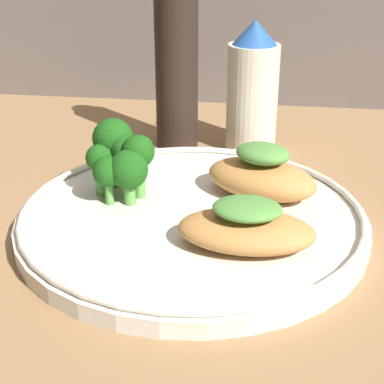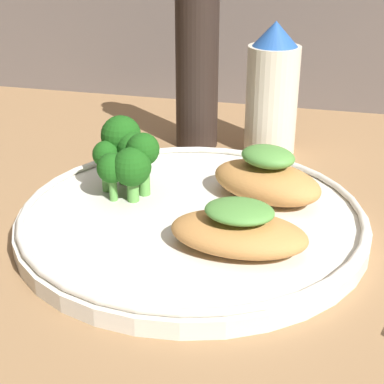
{
  "view_description": "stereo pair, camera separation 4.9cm",
  "coord_description": "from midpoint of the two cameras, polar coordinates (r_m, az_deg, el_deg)",
  "views": [
    {
      "loc": [
        6.08,
        -43.54,
        24.24
      ],
      "look_at": [
        0.0,
        0.0,
        3.4
      ],
      "focal_mm": 55.0,
      "sensor_mm": 36.0,
      "label": 1
    },
    {
      "loc": [
        10.85,
        -42.6,
        24.24
      ],
      "look_at": [
        0.0,
        0.0,
        3.4
      ],
      "focal_mm": 55.0,
      "sensor_mm": 36.0,
      "label": 2
    }
  ],
  "objects": [
    {
      "name": "ground_plane",
      "position": [
        0.5,
        -2.77,
        -4.08
      ],
      "size": [
        180.0,
        180.0,
        1.0
      ],
      "primitive_type": "cube",
      "color": "#936D47"
    },
    {
      "name": "broccoli_bunch",
      "position": [
        0.52,
        -9.65,
        3.39
      ],
      "size": [
        6.17,
        6.87,
        6.55
      ],
      "color": "#569942",
      "rests_on": "plate"
    },
    {
      "name": "pepper_grinder",
      "position": [
        0.66,
        -3.66,
        11.93
      ],
      "size": [
        4.74,
        4.74,
        19.65
      ],
      "color": "black",
      "rests_on": "ground_plane"
    },
    {
      "name": "plate",
      "position": [
        0.5,
        -2.8,
        -2.58
      ],
      "size": [
        29.39,
        29.39,
        2.0
      ],
      "color": "silver",
      "rests_on": "ground_plane"
    },
    {
      "name": "grilled_meat_middle",
      "position": [
        0.52,
        4.13,
        1.57
      ],
      "size": [
        11.58,
        9.31,
        4.82
      ],
      "color": "#BC7F42",
      "rests_on": "plate"
    },
    {
      "name": "sauce_bottle",
      "position": [
        0.65,
        3.75,
        9.86
      ],
      "size": [
        5.64,
        5.64,
        14.32
      ],
      "color": "beige",
      "rests_on": "ground_plane"
    },
    {
      "name": "grilled_meat_front",
      "position": [
        0.44,
        2.16,
        -3.56
      ],
      "size": [
        10.55,
        6.27,
        3.78
      ],
      "color": "#BC7F42",
      "rests_on": "plate"
    }
  ]
}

